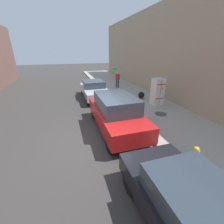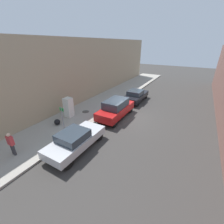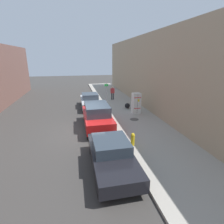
# 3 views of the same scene
# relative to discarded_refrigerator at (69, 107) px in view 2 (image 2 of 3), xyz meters

# --- Properties ---
(ground_plane) EXTENTS (80.00, 80.00, 0.00)m
(ground_plane) POSITION_rel_discarded_refrigerator_xyz_m (4.73, 2.85, -1.05)
(ground_plane) COLOR #383533
(sidewalk_slab) EXTENTS (4.16, 44.00, 0.14)m
(sidewalk_slab) POSITION_rel_discarded_refrigerator_xyz_m (0.62, 2.85, -0.98)
(sidewalk_slab) COLOR #9E998E
(sidewalk_slab) RESTS_ON ground
(building_facade_near) EXTENTS (1.75, 39.60, 7.06)m
(building_facade_near) POSITION_rel_discarded_refrigerator_xyz_m (-2.34, 2.85, 2.48)
(building_facade_near) COLOR tan
(building_facade_near) RESTS_ON ground
(discarded_refrigerator) EXTENTS (0.70, 0.69, 1.83)m
(discarded_refrigerator) POSITION_rel_discarded_refrigerator_xyz_m (0.00, 0.00, 0.00)
(discarded_refrigerator) COLOR silver
(discarded_refrigerator) RESTS_ON sidewalk_slab
(manhole_cover) EXTENTS (0.70, 0.70, 0.02)m
(manhole_cover) POSITION_rel_discarded_refrigerator_xyz_m (0.67, 1.57, -0.91)
(manhole_cover) COLOR #47443F
(manhole_cover) RESTS_ON sidewalk_slab
(street_sign_post) EXTENTS (0.36, 0.07, 2.40)m
(street_sign_post) POSITION_rel_discarded_refrigerator_xyz_m (2.19, -2.68, 0.44)
(street_sign_post) COLOR slate
(street_sign_post) RESTS_ON sidewalk_slab
(fire_hydrant) EXTENTS (0.22, 0.22, 0.74)m
(fire_hydrant) POSITION_rel_discarded_refrigerator_xyz_m (2.19, 5.65, -0.54)
(fire_hydrant) COLOR gold
(fire_hydrant) RESTS_ON sidewalk_slab
(trash_bag) EXTENTS (0.51, 0.51, 0.51)m
(trash_bag) POSITION_rel_discarded_refrigerator_xyz_m (0.28, -1.72, -0.66)
(trash_bag) COLOR black
(trash_bag) RESTS_ON sidewalk_slab
(pedestrian_walking_far) EXTENTS (0.45, 0.22, 1.55)m
(pedestrian_walking_far) POSITION_rel_discarded_refrigerator_xyz_m (0.91, -5.72, -0.04)
(pedestrian_walking_far) COLOR #333338
(pedestrian_walking_far) RESTS_ON sidewalk_slab
(parked_sedan_silver) EXTENTS (1.81, 4.32, 1.41)m
(parked_sedan_silver) POSITION_rel_discarded_refrigerator_xyz_m (3.78, -3.25, -0.31)
(parked_sedan_silver) COLOR silver
(parked_sedan_silver) RESTS_ON ground
(parked_suv_red) EXTENTS (1.85, 4.54, 1.76)m
(parked_suv_red) POSITION_rel_discarded_refrigerator_xyz_m (3.78, 2.28, -0.14)
(parked_suv_red) COLOR red
(parked_suv_red) RESTS_ON ground
(parked_sedan_dark) EXTENTS (1.80, 4.33, 1.39)m
(parked_sedan_dark) POSITION_rel_discarded_refrigerator_xyz_m (3.78, 7.35, -0.33)
(parked_sedan_dark) COLOR black
(parked_sedan_dark) RESTS_ON ground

